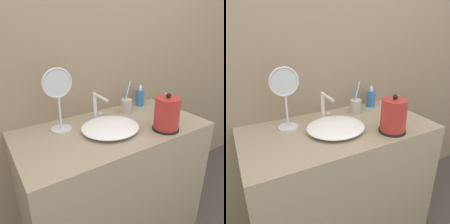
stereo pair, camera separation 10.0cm
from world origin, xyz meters
The scene contains 9 objects.
wall_back centered at (0.00, 0.59, 1.30)m, with size 6.00×0.04×2.60m.
vanity_counter centered at (0.00, 0.28, 0.42)m, with size 1.11×0.57×0.85m.
sink_basin centered at (-0.04, 0.26, 0.87)m, with size 0.34×0.31×0.05m.
faucet centered at (-0.03, 0.41, 0.95)m, with size 0.06×0.16×0.18m.
electric_kettle centered at (0.24, 0.10, 0.94)m, with size 0.15×0.15×0.22m.
toothbrush_cup centered at (0.21, 0.44, 0.90)m, with size 0.08×0.08×0.22m.
lotion_bottle centered at (0.40, 0.27, 0.90)m, with size 0.06×0.06×0.15m.
shampoo_bottle centered at (0.37, 0.50, 0.91)m, with size 0.06×0.06×0.16m.
vanity_mirror centered at (-0.27, 0.42, 1.05)m, with size 0.17×0.12×0.36m.
Camera 2 is at (-0.55, -0.73, 1.41)m, focal length 35.00 mm.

